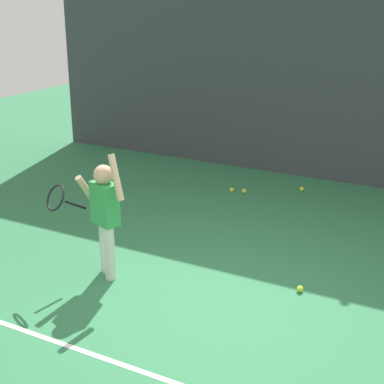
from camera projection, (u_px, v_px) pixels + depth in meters
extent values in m
plane|color=#2D7247|center=(225.00, 306.00, 5.58)|extent=(20.00, 20.00, 0.00)
cube|color=white|center=(158.00, 377.00, 4.56)|extent=(9.00, 0.05, 0.00)
cube|color=#383D42|center=(353.00, 57.00, 8.49)|extent=(10.51, 0.08, 3.78)
cylinder|color=slate|center=(76.00, 38.00, 10.80)|extent=(0.09, 0.09, 3.93)
cylinder|color=slate|center=(354.00, 52.00, 8.52)|extent=(0.09, 0.09, 3.93)
cylinder|color=silver|center=(105.00, 246.00, 6.17)|extent=(0.11, 0.11, 0.58)
cylinder|color=silver|center=(110.00, 253.00, 6.00)|extent=(0.11, 0.11, 0.58)
cube|color=green|center=(105.00, 204.00, 5.91)|extent=(0.34, 0.27, 0.44)
sphere|color=tan|center=(103.00, 175.00, 5.81)|extent=(0.20, 0.20, 0.20)
cylinder|color=tan|center=(116.00, 177.00, 5.68)|extent=(0.22, 0.14, 0.46)
cylinder|color=tan|center=(89.00, 194.00, 5.99)|extent=(0.17, 0.29, 0.43)
cylinder|color=black|center=(76.00, 205.00, 6.01)|extent=(0.11, 0.23, 0.15)
torus|color=black|center=(55.00, 198.00, 5.83)|extent=(0.32, 0.25, 0.26)
sphere|color=#CCE033|center=(244.00, 191.00, 8.59)|extent=(0.07, 0.07, 0.07)
sphere|color=#CCE033|center=(232.00, 190.00, 8.64)|extent=(0.07, 0.07, 0.07)
sphere|color=#CCE033|center=(302.00, 189.00, 8.68)|extent=(0.07, 0.07, 0.07)
sphere|color=#CCE033|center=(104.00, 184.00, 8.91)|extent=(0.07, 0.07, 0.07)
sphere|color=#CCE033|center=(300.00, 289.00, 5.82)|extent=(0.07, 0.07, 0.07)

